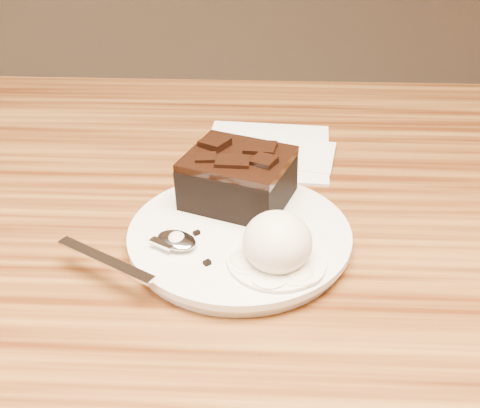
{
  "coord_description": "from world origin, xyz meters",
  "views": [
    {
      "loc": [
        0.13,
        -0.49,
        1.09
      ],
      "look_at": [
        0.11,
        -0.02,
        0.79
      ],
      "focal_mm": 45.23,
      "sensor_mm": 36.0,
      "label": 1
    }
  ],
  "objects_px": {
    "plate": "(240,238)",
    "brownie": "(238,181)",
    "napkin": "(267,150)",
    "spoon": "(177,242)",
    "ice_cream_scoop": "(277,242)"
  },
  "relations": [
    {
      "from": "plate",
      "to": "brownie",
      "type": "relative_size",
      "value": 2.16
    },
    {
      "from": "plate",
      "to": "spoon",
      "type": "relative_size",
      "value": 1.33
    },
    {
      "from": "napkin",
      "to": "ice_cream_scoop",
      "type": "bearing_deg",
      "value": -87.6
    },
    {
      "from": "plate",
      "to": "spoon",
      "type": "bearing_deg",
      "value": -154.56
    },
    {
      "from": "plate",
      "to": "napkin",
      "type": "relative_size",
      "value": 1.39
    },
    {
      "from": "brownie",
      "to": "napkin",
      "type": "distance_m",
      "value": 0.15
    },
    {
      "from": "brownie",
      "to": "spoon",
      "type": "relative_size",
      "value": 0.62
    },
    {
      "from": "spoon",
      "to": "napkin",
      "type": "bearing_deg",
      "value": 10.7
    },
    {
      "from": "ice_cream_scoop",
      "to": "brownie",
      "type": "bearing_deg",
      "value": 111.14
    },
    {
      "from": "spoon",
      "to": "napkin",
      "type": "distance_m",
      "value": 0.23
    },
    {
      "from": "ice_cream_scoop",
      "to": "napkin",
      "type": "bearing_deg",
      "value": 92.4
    },
    {
      "from": "napkin",
      "to": "plate",
      "type": "bearing_deg",
      "value": -97.16
    },
    {
      "from": "brownie",
      "to": "spoon",
      "type": "distance_m",
      "value": 0.1
    },
    {
      "from": "brownie",
      "to": "spoon",
      "type": "height_order",
      "value": "brownie"
    },
    {
      "from": "napkin",
      "to": "spoon",
      "type": "bearing_deg",
      "value": -109.93
    }
  ]
}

